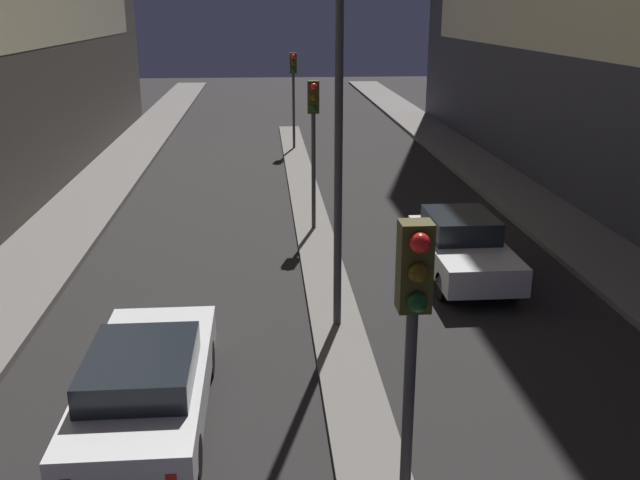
% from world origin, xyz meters
% --- Properties ---
extents(median_strip, '(1.07, 34.99, 0.11)m').
position_xyz_m(median_strip, '(0.00, 18.49, 0.05)').
color(median_strip, '#66605B').
rests_on(median_strip, ground).
extents(traffic_light_near, '(0.32, 0.42, 4.28)m').
position_xyz_m(traffic_light_near, '(0.00, 3.23, 3.26)').
color(traffic_light_near, '#383838').
rests_on(traffic_light_near, median_strip).
extents(traffic_light_mid, '(0.32, 0.42, 4.28)m').
position_xyz_m(traffic_light_mid, '(0.00, 16.97, 3.26)').
color(traffic_light_mid, '#383838').
rests_on(traffic_light_mid, median_strip).
extents(traffic_light_far, '(0.32, 0.42, 4.28)m').
position_xyz_m(traffic_light_far, '(0.00, 29.69, 3.26)').
color(traffic_light_far, '#383838').
rests_on(traffic_light_far, median_strip).
extents(street_lamp, '(0.49, 0.49, 9.84)m').
position_xyz_m(street_lamp, '(0.00, 10.27, 6.42)').
color(street_lamp, '#383838').
rests_on(street_lamp, median_strip).
extents(car_left_lane, '(1.87, 4.80, 1.41)m').
position_xyz_m(car_left_lane, '(-3.35, 6.95, 0.73)').
color(car_left_lane, silver).
rests_on(car_left_lane, ground).
extents(car_right_lane, '(1.83, 4.42, 1.52)m').
position_xyz_m(car_right_lane, '(3.35, 13.04, 0.77)').
color(car_right_lane, silver).
rests_on(car_right_lane, ground).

